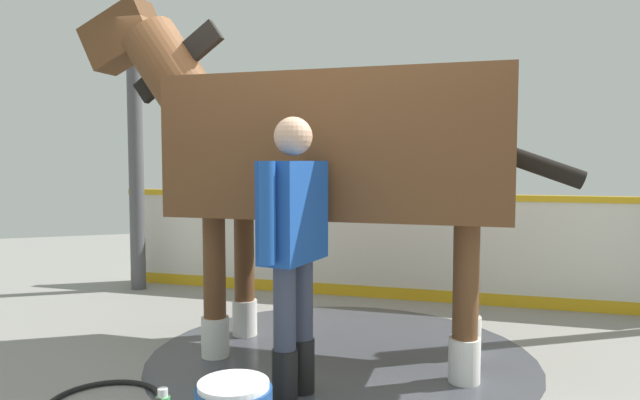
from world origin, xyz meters
The scene contains 6 objects.
ground_plane centered at (0.00, 0.00, -0.01)m, with size 16.00×16.00×0.02m, color gray.
wet_patch centered at (-0.28, 0.26, 0.00)m, with size 2.78×2.78×0.00m, color #42444C.
barrier_wall centered at (-1.78, 1.28, 0.50)m, with size 3.43×4.98×1.08m.
roof_post_near centered at (-3.01, -1.12, 1.40)m, with size 0.16×0.16×2.80m, color #4C4C51.
horse centered at (-0.35, 0.16, 1.50)m, with size 2.34×3.16×2.66m.
handler centered at (0.34, -0.27, 0.96)m, with size 0.51×0.50×1.67m.
Camera 1 is at (3.52, -1.15, 1.42)m, focal length 31.99 mm.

